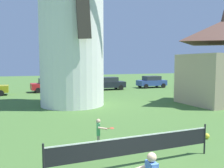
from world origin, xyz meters
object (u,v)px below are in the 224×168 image
tennis_net (135,145)px  chapel (222,63)px  parked_car_green (192,81)px  stray_ball (207,136)px  parked_car_black (107,83)px  parked_car_blue (152,82)px  windmill (71,16)px  player_far (99,132)px  parked_car_red (50,85)px

tennis_net → chapel: (12.07, 8.19, 2.59)m
tennis_net → parked_car_green: size_ratio=1.49×
stray_ball → parked_car_black: bearing=82.2°
tennis_net → parked_car_blue: size_ratio=1.48×
windmill → player_far: 11.73m
parked_car_black → parked_car_blue: same height
tennis_net → player_far: (-0.56, 1.95, -0.03)m
tennis_net → parked_car_blue: (13.28, 21.05, 0.12)m
stray_ball → parked_car_red: 20.54m
windmill → parked_car_black: windmill is taller
player_far → parked_car_red: (0.54, 19.46, 0.15)m
parked_car_black → parked_car_green: 12.64m
windmill → parked_car_red: windmill is taller
player_far → parked_car_black: (7.40, 18.85, 0.15)m
windmill → player_far: windmill is taller
windmill → parked_car_blue: size_ratio=3.80×
player_far → tennis_net: bearing=-74.0°
tennis_net → parked_car_green: 28.24m
player_far → parked_car_black: bearing=68.6°
stray_ball → parked_car_red: (-4.20, 20.09, 0.69)m
parked_car_blue → chapel: size_ratio=0.51×
windmill → parked_car_blue: 16.81m
parked_car_green → tennis_net: bearing=-133.6°
tennis_net → stray_ball: size_ratio=23.62×
parked_car_red → tennis_net: bearing=-90.0°
parked_car_green → parked_car_black: bearing=178.4°
parked_car_black → chapel: (5.22, -12.62, 2.47)m
tennis_net → stray_ball: 4.43m
tennis_net → chapel: size_ratio=0.75×
parked_car_green → chapel: size_ratio=0.51×
windmill → chapel: size_ratio=1.93×
parked_car_green → chapel: chapel is taller
windmill → parked_car_red: 11.33m
parked_car_red → chapel: size_ratio=0.55×
parked_car_red → parked_car_green: size_ratio=1.10×
tennis_net → parked_car_green: (19.48, 20.45, 0.12)m
stray_ball → parked_car_green: (15.29, 19.13, 0.69)m
stray_ball → parked_car_black: size_ratio=0.06×
player_far → stray_ball: player_far is taller
player_far → parked_car_red: parked_car_red is taller
player_far → parked_car_red: size_ratio=0.27×
windmill → chapel: (11.49, -3.66, -3.58)m
tennis_net → stray_ball: tennis_net is taller
player_far → stray_ball: (4.75, -0.63, -0.54)m
player_far → chapel: (12.63, 6.23, 2.62)m
parked_car_red → parked_car_green: bearing=-2.8°
stray_ball → player_far: bearing=172.4°
chapel → windmill: bearing=162.3°
windmill → parked_car_blue: (12.71, 9.20, -6.05)m
windmill → parked_car_black: bearing=55.0°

